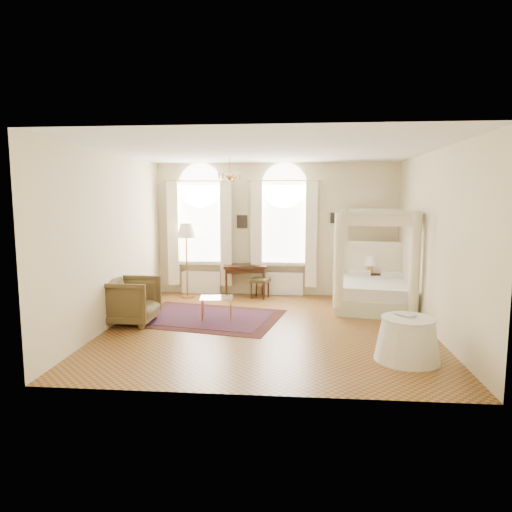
{
  "coord_description": "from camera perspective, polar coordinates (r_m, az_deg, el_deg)",
  "views": [
    {
      "loc": [
        0.52,
        -8.41,
        2.46
      ],
      "look_at": [
        -0.27,
        0.4,
        1.31
      ],
      "focal_mm": 32.0,
      "sensor_mm": 36.0,
      "label": 1
    }
  ],
  "objects": [
    {
      "name": "canopy_bed",
      "position": [
        10.46,
        14.68,
        -3.68
      ],
      "size": [
        1.96,
        2.26,
        2.18
      ],
      "color": "beige",
      "rests_on": "ground"
    },
    {
      "name": "nightstand_lamp",
      "position": [
        11.29,
        14.09,
        -0.74
      ],
      "size": [
        0.28,
        0.28,
        0.4
      ],
      "color": "#B9823D",
      "rests_on": "nightstand"
    },
    {
      "name": "coffee_table",
      "position": [
        9.3,
        -4.94,
        -5.41
      ],
      "size": [
        0.72,
        0.55,
        0.45
      ],
      "color": "white",
      "rests_on": "ground"
    },
    {
      "name": "ground",
      "position": [
        8.77,
        1.53,
        -8.91
      ],
      "size": [
        6.0,
        6.0,
        0.0
      ],
      "primitive_type": "plane",
      "color": "brown",
      "rests_on": "ground"
    },
    {
      "name": "book",
      "position": [
        7.32,
        17.69,
        -7.1
      ],
      "size": [
        0.34,
        0.35,
        0.03
      ],
      "primitive_type": "imported",
      "rotation": [
        0.0,
        0.0,
        0.68
      ],
      "color": "black",
      "rests_on": "side_table"
    },
    {
      "name": "writing_desk",
      "position": [
        11.32,
        -1.4,
        -1.69
      ],
      "size": [
        1.12,
        0.7,
        0.79
      ],
      "color": "#33180D",
      "rests_on": "ground"
    },
    {
      "name": "chandelier",
      "position": [
        9.72,
        -3.34,
        10.0
      ],
      "size": [
        0.51,
        0.45,
        0.5
      ],
      "color": "#B9823D",
      "rests_on": "room_walls"
    },
    {
      "name": "window_right",
      "position": [
        11.32,
        3.48,
        2.44
      ],
      "size": [
        1.62,
        0.27,
        3.29
      ],
      "color": "white",
      "rests_on": "room_walls"
    },
    {
      "name": "stool",
      "position": [
        11.15,
        0.5,
        -3.24
      ],
      "size": [
        0.53,
        0.53,
        0.49
      ],
      "color": "#40371B",
      "rests_on": "ground"
    },
    {
      "name": "window_left",
      "position": [
        11.58,
        -6.97,
        2.51
      ],
      "size": [
        1.62,
        0.27,
        3.29
      ],
      "color": "white",
      "rests_on": "room_walls"
    },
    {
      "name": "wall_pictures",
      "position": [
        11.4,
        2.94,
        4.51
      ],
      "size": [
        2.54,
        0.03,
        0.39
      ],
      "color": "black",
      "rests_on": "room_walls"
    },
    {
      "name": "floor_lamp",
      "position": [
        11.21,
        -8.72,
        2.69
      ],
      "size": [
        0.47,
        0.47,
        1.83
      ],
      "color": "#B9823D",
      "rests_on": "ground"
    },
    {
      "name": "side_table",
      "position": [
        7.36,
        18.39,
        -9.86
      ],
      "size": [
        0.97,
        0.97,
        0.66
      ],
      "color": "white",
      "rests_on": "ground"
    },
    {
      "name": "laptop",
      "position": [
        11.18,
        -0.97,
        -1.14
      ],
      "size": [
        0.37,
        0.25,
        0.03
      ],
      "primitive_type": "imported",
      "rotation": [
        0.0,
        0.0,
        3.21
      ],
      "color": "black",
      "rests_on": "writing_desk"
    },
    {
      "name": "armchair",
      "position": [
        9.25,
        -15.45,
        -5.41
      ],
      "size": [
        1.01,
        0.98,
        0.91
      ],
      "primitive_type": "imported",
      "rotation": [
        0.0,
        0.0,
        1.56
      ],
      "color": "#4D3D21",
      "rests_on": "ground"
    },
    {
      "name": "room_walls",
      "position": [
        8.44,
        1.58,
        4.11
      ],
      "size": [
        6.0,
        6.0,
        6.0
      ],
      "color": "beige",
      "rests_on": "ground"
    },
    {
      "name": "oriental_rug",
      "position": [
        9.51,
        -6.25,
        -7.62
      ],
      "size": [
        3.31,
        2.66,
        0.01
      ],
      "color": "#3D160E",
      "rests_on": "ground"
    },
    {
      "name": "nightstand",
      "position": [
        11.45,
        13.98,
        -3.61
      ],
      "size": [
        0.52,
        0.49,
        0.64
      ],
      "primitive_type": "cube",
      "rotation": [
        0.0,
        0.0,
        0.2
      ],
      "color": "#33180D",
      "rests_on": "ground"
    }
  ]
}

